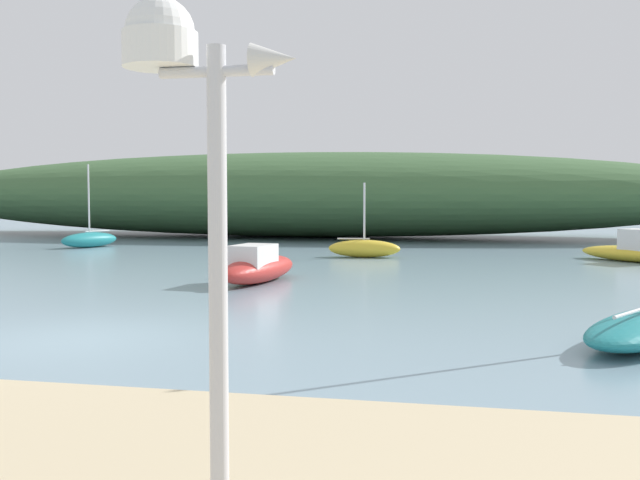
# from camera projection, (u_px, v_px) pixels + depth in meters

# --- Properties ---
(ground_plane) EXTENTS (120.00, 120.00, 0.00)m
(ground_plane) POSITION_uv_depth(u_px,v_px,m) (83.00, 338.00, 12.48)
(ground_plane) COLOR #7A99A8
(distant_hill) EXTENTS (51.27, 13.02, 5.02)m
(distant_hill) POSITION_uv_depth(u_px,v_px,m) (300.00, 195.00, 43.65)
(distant_hill) COLOR #3D6038
(distant_hill) RESTS_ON ground
(mast_structure) EXTENTS (1.10, 0.47, 3.47)m
(mast_structure) POSITION_uv_depth(u_px,v_px,m) (182.00, 105.00, 4.49)
(mast_structure) COLOR silver
(mast_structure) RESTS_ON beach_sand
(motorboat_far_left) EXTENTS (3.98, 4.03, 1.22)m
(motorboat_far_left) POSITION_uv_depth(u_px,v_px,m) (636.00, 250.00, 26.69)
(motorboat_far_left) COLOR gold
(motorboat_far_left) RESTS_ON ground
(sailboat_off_point) EXTENTS (2.88, 1.03, 2.96)m
(sailboat_off_point) POSITION_uv_depth(u_px,v_px,m) (364.00, 248.00, 28.69)
(sailboat_off_point) COLOR gold
(sailboat_off_point) RESTS_ON ground
(motorboat_outer_mooring) EXTENTS (1.72, 4.28, 1.09)m
(motorboat_outer_mooring) POSITION_uv_depth(u_px,v_px,m) (258.00, 267.00, 20.36)
(motorboat_outer_mooring) COLOR #B72D28
(motorboat_outer_mooring) RESTS_ON ground
(sailboat_west_reach) EXTENTS (2.05, 3.20, 3.92)m
(sailboat_west_reach) POSITION_uv_depth(u_px,v_px,m) (90.00, 239.00, 34.21)
(sailboat_west_reach) COLOR teal
(sailboat_west_reach) RESTS_ON ground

